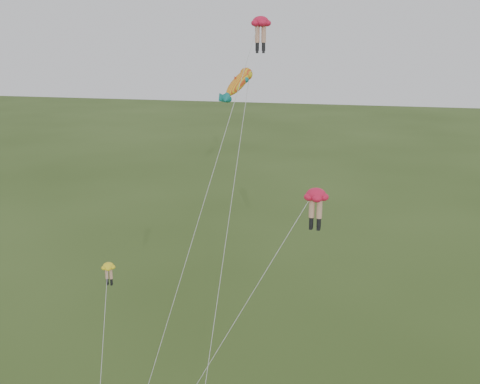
# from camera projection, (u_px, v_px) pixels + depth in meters

# --- Properties ---
(legs_kite_red_high) EXTENTS (5.42, 11.97, 21.64)m
(legs_kite_red_high) POSITION_uv_depth(u_px,v_px,m) (259.00, 31.00, 34.67)
(legs_kite_red_high) COLOR red
(legs_kite_red_high) RESTS_ON ground
(legs_kite_red_mid) EXTENTS (7.55, 5.03, 12.37)m
(legs_kite_red_mid) POSITION_uv_depth(u_px,v_px,m) (314.00, 201.00, 29.27)
(legs_kite_red_mid) COLOR red
(legs_kite_red_mid) RESTS_ON ground
(legs_kite_yellow) EXTENTS (1.92, 5.59, 7.38)m
(legs_kite_yellow) POSITION_uv_depth(u_px,v_px,m) (108.00, 277.00, 31.70)
(legs_kite_yellow) COLOR yellow
(legs_kite_yellow) RESTS_ON ground
(fish_kite) EXTENTS (2.11, 14.00, 18.61)m
(fish_kite) POSITION_uv_depth(u_px,v_px,m) (239.00, 84.00, 34.97)
(fish_kite) COLOR yellow
(fish_kite) RESTS_ON ground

